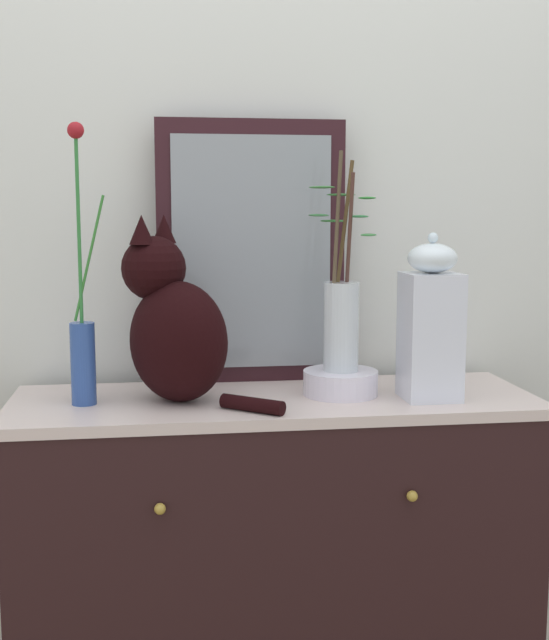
{
  "coord_description": "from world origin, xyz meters",
  "views": [
    {
      "loc": [
        -0.26,
        -1.84,
        1.24
      ],
      "look_at": [
        0.0,
        0.0,
        0.98
      ],
      "focal_mm": 45.98,
      "sensor_mm": 36.0,
      "label": 1
    }
  ],
  "objects_px": {
    "sideboard": "(275,561)",
    "vase_slim_green": "(83,341)",
    "vase_glass_clear": "(342,314)",
    "jar_lidded_porcelain": "(431,324)",
    "bowl_porcelain": "(341,383)",
    "cat_sitting": "(173,324)",
    "mirror_leaning": "(251,252)"
  },
  "relations": [
    {
      "from": "sideboard",
      "to": "vase_slim_green",
      "type": "height_order",
      "value": "vase_slim_green"
    },
    {
      "from": "sideboard",
      "to": "vase_glass_clear",
      "type": "distance_m",
      "value": 0.61
    },
    {
      "from": "sideboard",
      "to": "jar_lidded_porcelain",
      "type": "relative_size",
      "value": 3.19
    },
    {
      "from": "sideboard",
      "to": "bowl_porcelain",
      "type": "height_order",
      "value": "bowl_porcelain"
    },
    {
      "from": "cat_sitting",
      "to": "vase_slim_green",
      "type": "distance_m",
      "value": 0.2
    },
    {
      "from": "vase_slim_green",
      "to": "bowl_porcelain",
      "type": "xyz_separation_m",
      "value": [
        0.59,
        0.01,
        -0.12
      ]
    },
    {
      "from": "sideboard",
      "to": "vase_glass_clear",
      "type": "height_order",
      "value": "vase_glass_clear"
    },
    {
      "from": "sideboard",
      "to": "cat_sitting",
      "type": "distance_m",
      "value": 0.62
    },
    {
      "from": "cat_sitting",
      "to": "bowl_porcelain",
      "type": "height_order",
      "value": "cat_sitting"
    },
    {
      "from": "jar_lidded_porcelain",
      "to": "bowl_porcelain",
      "type": "bearing_deg",
      "value": 162.69
    },
    {
      "from": "jar_lidded_porcelain",
      "to": "mirror_leaning",
      "type": "bearing_deg",
      "value": 146.71
    },
    {
      "from": "vase_slim_green",
      "to": "mirror_leaning",
      "type": "bearing_deg",
      "value": 26.27
    },
    {
      "from": "sideboard",
      "to": "mirror_leaning",
      "type": "height_order",
      "value": "mirror_leaning"
    },
    {
      "from": "cat_sitting",
      "to": "jar_lidded_porcelain",
      "type": "xyz_separation_m",
      "value": [
        0.58,
        -0.06,
        -0.0
      ]
    },
    {
      "from": "sideboard",
      "to": "cat_sitting",
      "type": "xyz_separation_m",
      "value": [
        -0.23,
        -0.01,
        0.58
      ]
    },
    {
      "from": "bowl_porcelain",
      "to": "sideboard",
      "type": "bearing_deg",
      "value": 178.19
    },
    {
      "from": "cat_sitting",
      "to": "mirror_leaning",
      "type": "bearing_deg",
      "value": 43.81
    },
    {
      "from": "sideboard",
      "to": "vase_glass_clear",
      "type": "xyz_separation_m",
      "value": [
        0.16,
        -0.0,
        0.59
      ]
    },
    {
      "from": "vase_slim_green",
      "to": "jar_lidded_porcelain",
      "type": "relative_size",
      "value": 1.62
    },
    {
      "from": "vase_slim_green",
      "to": "bowl_porcelain",
      "type": "bearing_deg",
      "value": 0.66
    },
    {
      "from": "vase_glass_clear",
      "to": "jar_lidded_porcelain",
      "type": "relative_size",
      "value": 1.33
    },
    {
      "from": "sideboard",
      "to": "mirror_leaning",
      "type": "relative_size",
      "value": 1.87
    },
    {
      "from": "bowl_porcelain",
      "to": "jar_lidded_porcelain",
      "type": "height_order",
      "value": "jar_lidded_porcelain"
    },
    {
      "from": "sideboard",
      "to": "mirror_leaning",
      "type": "distance_m",
      "value": 0.75
    },
    {
      "from": "bowl_porcelain",
      "to": "jar_lidded_porcelain",
      "type": "xyz_separation_m",
      "value": [
        0.19,
        -0.06,
        0.14
      ]
    },
    {
      "from": "mirror_leaning",
      "to": "jar_lidded_porcelain",
      "type": "xyz_separation_m",
      "value": [
        0.38,
        -0.25,
        -0.15
      ]
    },
    {
      "from": "sideboard",
      "to": "cat_sitting",
      "type": "relative_size",
      "value": 2.89
    },
    {
      "from": "mirror_leaning",
      "to": "vase_glass_clear",
      "type": "relative_size",
      "value": 1.28
    },
    {
      "from": "mirror_leaning",
      "to": "bowl_porcelain",
      "type": "bearing_deg",
      "value": -45.34
    },
    {
      "from": "vase_slim_green",
      "to": "vase_glass_clear",
      "type": "xyz_separation_m",
      "value": [
        0.59,
        0.01,
        0.05
      ]
    },
    {
      "from": "vase_glass_clear",
      "to": "jar_lidded_porcelain",
      "type": "xyz_separation_m",
      "value": [
        0.19,
        -0.06,
        -0.02
      ]
    },
    {
      "from": "mirror_leaning",
      "to": "jar_lidded_porcelain",
      "type": "distance_m",
      "value": 0.48
    }
  ]
}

